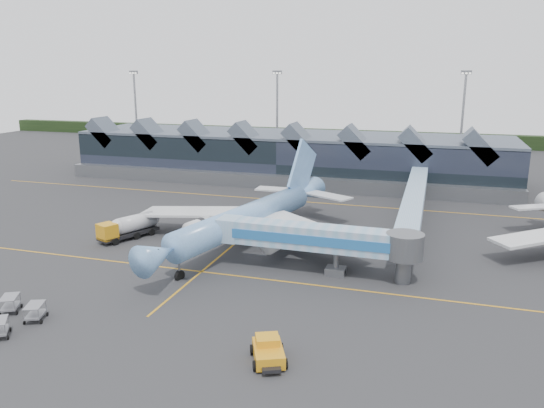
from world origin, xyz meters
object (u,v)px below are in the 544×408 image
(jet_bridge, at_px, (328,240))
(fuel_truck, at_px, (130,226))
(pushback_tug, at_px, (268,351))
(main_airliner, at_px, (251,216))

(jet_bridge, height_order, fuel_truck, jet_bridge)
(pushback_tug, bearing_deg, jet_bridge, 63.61)
(jet_bridge, relative_size, fuel_truck, 2.61)
(jet_bridge, height_order, pushback_tug, jet_bridge)
(main_airliner, xyz_separation_m, jet_bridge, (11.79, -7.73, 0.22))
(jet_bridge, bearing_deg, main_airliner, 147.69)
(main_airliner, distance_m, fuel_truck, 16.93)
(jet_bridge, distance_m, fuel_truck, 28.91)
(jet_bridge, relative_size, pushback_tug, 5.13)
(main_airliner, relative_size, fuel_truck, 4.37)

